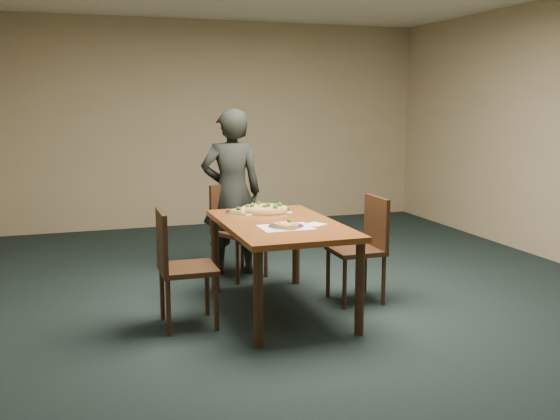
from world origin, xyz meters
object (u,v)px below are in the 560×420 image
object	(u,v)px
diner	(232,193)
slice_plate_near	(286,226)
slice_plate_far	(241,211)
dining_table	(280,233)
chair_left	(177,261)
chair_far	(235,225)
pizza_pan	(265,209)
chair_right	(364,242)

from	to	relation	value
diner	slice_plate_near	world-z (taller)	diner
diner	slice_plate_far	distance (m)	0.73
diner	dining_table	bearing A→B (deg)	99.12
chair_left	dining_table	bearing A→B (deg)	-83.20
dining_table	slice_plate_far	size ratio (longest dim) A/B	5.36
slice_plate_far	chair_left	bearing A→B (deg)	-137.09
chair_far	slice_plate_near	bearing A→B (deg)	-112.19
diner	pizza_pan	distance (m)	0.73
pizza_pan	chair_left	bearing A→B (deg)	-144.87
chair_right	pizza_pan	xyz separation A→B (m)	(-0.75, 0.48, 0.26)
chair_left	slice_plate_far	bearing A→B (deg)	-46.56
chair_left	slice_plate_far	distance (m)	0.95
slice_plate_near	slice_plate_far	size ratio (longest dim) A/B	1.00
dining_table	chair_far	world-z (taller)	chair_far
diner	slice_plate_far	world-z (taller)	diner
diner	pizza_pan	bearing A→B (deg)	104.67
diner	chair_left	bearing A→B (deg)	65.32
slice_plate_near	chair_left	bearing A→B (deg)	171.98
chair_right	slice_plate_near	xyz separation A→B (m)	(-0.80, -0.26, 0.25)
slice_plate_far	pizza_pan	bearing A→B (deg)	0.34
dining_table	chair_left	distance (m)	0.87
chair_far	slice_plate_far	distance (m)	0.69
slice_plate_far	slice_plate_near	bearing A→B (deg)	-77.51
dining_table	pizza_pan	bearing A→B (deg)	86.52
chair_far	pizza_pan	distance (m)	0.69
diner	slice_plate_far	size ratio (longest dim) A/B	5.88
pizza_pan	slice_plate_near	xyz separation A→B (m)	(-0.05, -0.74, -0.01)
chair_right	slice_plate_near	world-z (taller)	chair_right
chair_right	pizza_pan	distance (m)	0.93
diner	slice_plate_near	xyz separation A→B (m)	(0.07, -1.46, -0.06)
chair_far	diner	size ratio (longest dim) A/B	0.55
chair_left	diner	bearing A→B (deg)	-29.14
chair_left	slice_plate_near	size ratio (longest dim) A/B	3.25
chair_left	diner	xyz separation A→B (m)	(0.76, 1.34, 0.31)
chair_far	chair_left	world-z (taller)	same
dining_table	chair_left	bearing A→B (deg)	-173.73
chair_left	diner	distance (m)	1.57
diner	slice_plate_near	size ratio (longest dim) A/B	5.88
chair_far	pizza_pan	world-z (taller)	chair_far
chair_far	chair_right	size ratio (longest dim) A/B	1.00
chair_right	slice_plate_far	world-z (taller)	chair_right
dining_table	diner	world-z (taller)	diner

